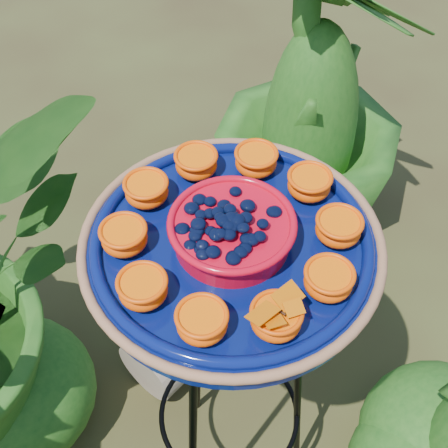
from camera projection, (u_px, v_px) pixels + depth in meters
The scene contains 4 objects.
tripod_stand at pixel (230, 365), 1.27m from camera, with size 0.37×0.38×0.90m.
feeder_dish at pixel (232, 242), 0.97m from camera, with size 0.52×0.52×0.11m.
driftwood_log at pixel (214, 308), 1.89m from camera, with size 0.20×0.20×0.59m, color gray.
shrub_back_right at pixel (312, 104), 1.85m from camera, with size 0.59×0.59×1.05m, color #1B4D14.
Camera 1 is at (-0.38, -0.49, 1.70)m, focal length 50.00 mm.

